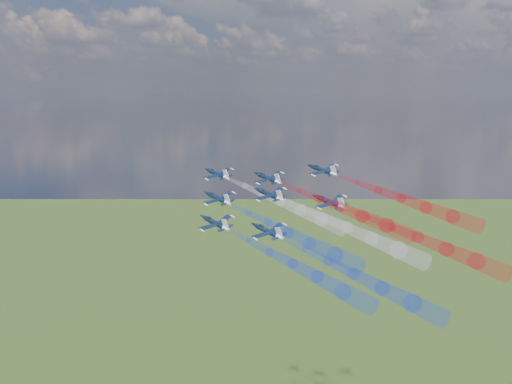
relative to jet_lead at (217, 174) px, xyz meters
The scene contains 16 objects.
jet_lead is the anchor object (origin of this frame).
trail_lead 28.47m from the jet_lead, 19.93° to the right, with size 4.22×45.77×4.22m, color white, non-canonical shape.
jet_inner_left 18.43m from the jet_lead, 57.22° to the right, with size 10.13×12.66×3.38m, color black, non-canonical shape.
trail_inner_left 44.63m from the jet_lead, 34.30° to the right, with size 4.22×45.77×4.22m, color blue, non-canonical shape.
jet_inner_right 16.48m from the jet_lead, ahead, with size 10.13×12.66×3.38m, color black, non-canonical shape.
trail_inner_right 43.70m from the jet_lead, ahead, with size 4.22×45.77×4.22m, color red, non-canonical shape.
jet_outer_left 33.50m from the jet_lead, 58.64° to the right, with size 10.13×12.66×3.38m, color black, non-canonical shape.
trail_outer_left 58.60m from the jet_lead, 40.74° to the right, with size 4.22×45.77×4.22m, color blue, non-canonical shape.
jet_center_third 24.64m from the jet_lead, 22.03° to the right, with size 10.13×12.66×3.38m, color black, non-canonical shape.
trail_center_third 53.10m from the jet_lead, 20.91° to the right, with size 4.22×45.77×4.22m, color white, non-canonical shape.
jet_outer_right 32.08m from the jet_lead, 17.17° to the left, with size 10.13×12.66×3.38m, color black, non-canonical shape.
trail_outer_right 57.05m from the jet_lead, ahead, with size 4.22×45.77×4.22m, color red, non-canonical shape.
jet_rear_left 39.72m from the jet_lead, 38.67° to the right, with size 10.13×12.66×3.38m, color black, non-canonical shape.
trail_rear_left 67.30m from the jet_lead, 30.78° to the right, with size 4.22×45.77×4.22m, color blue, non-canonical shape.
jet_rear_right 39.58m from the jet_lead, ahead, with size 10.13×12.66×3.38m, color black, non-canonical shape.
trail_rear_right 67.67m from the jet_lead, 12.93° to the right, with size 4.22×45.77×4.22m, color red, non-canonical shape.
Camera 1 is at (62.16, -158.26, 171.74)m, focal length 43.44 mm.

